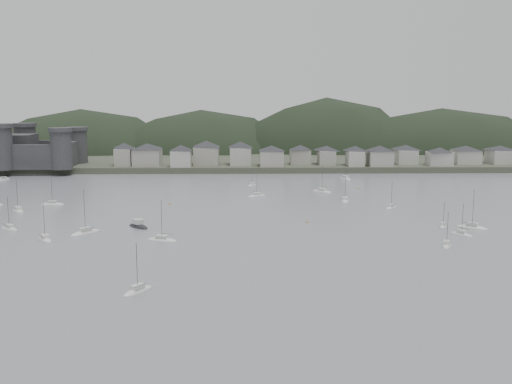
{
  "coord_description": "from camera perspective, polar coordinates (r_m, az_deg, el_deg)",
  "views": [
    {
      "loc": [
        -3.86,
        -117.37,
        36.62
      ],
      "look_at": [
        0.0,
        75.0,
        6.0
      ],
      "focal_mm": 41.14,
      "sensor_mm": 36.0,
      "label": 1
    }
  ],
  "objects": [
    {
      "name": "moored_fleet",
      "position": [
        196.51,
        -5.03,
        -1.68
      ],
      "size": [
        245.44,
        178.32,
        13.57
      ],
      "color": "silver",
      "rests_on": "ground"
    },
    {
      "name": "mooring_buoys",
      "position": [
        186.18,
        2.8,
        -2.26
      ],
      "size": [
        167.78,
        115.66,
        0.7
      ],
      "color": "#BA843E",
      "rests_on": "ground"
    },
    {
      "name": "forested_ridge",
      "position": [
        389.82,
        0.14,
        1.98
      ],
      "size": [
        851.55,
        103.94,
        102.57
      ],
      "color": "black",
      "rests_on": "ground"
    },
    {
      "name": "waterfront_town",
      "position": [
        306.87,
        9.09,
        3.7
      ],
      "size": [
        451.48,
        28.46,
        12.92
      ],
      "color": "#9A978D",
      "rests_on": "far_shore_land"
    },
    {
      "name": "castle",
      "position": [
        320.09,
        -22.47,
        3.76
      ],
      "size": [
        66.0,
        43.0,
        20.0
      ],
      "color": "#2F2F31",
      "rests_on": "far_shore_land"
    },
    {
      "name": "sailboat_lead",
      "position": [
        116.27,
        -11.43,
        -9.41
      ],
      "size": [
        6.18,
        7.64,
        10.36
      ],
      "rotation": [
        0.0,
        0.0,
        5.7
      ],
      "color": "silver",
      "rests_on": "ground"
    },
    {
      "name": "far_shore_land",
      "position": [
        413.88,
        -0.61,
        4.17
      ],
      "size": [
        900.0,
        250.0,
        3.0
      ],
      "primitive_type": "cube",
      "color": "#383D2D",
      "rests_on": "ground"
    },
    {
      "name": "ground",
      "position": [
        123.01,
        0.71,
        -8.28
      ],
      "size": [
        900.0,
        900.0,
        0.0
      ],
      "primitive_type": "plane",
      "color": "slate",
      "rests_on": "ground"
    },
    {
      "name": "motor_launch_far",
      "position": [
        172.85,
        -11.36,
        -3.27
      ],
      "size": [
        7.97,
        8.46,
        4.03
      ],
      "rotation": [
        0.0,
        0.0,
        3.86
      ],
      "color": "black",
      "rests_on": "ground"
    }
  ]
}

